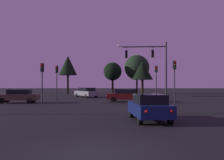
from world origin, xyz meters
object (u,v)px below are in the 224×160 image
(car_nearside_lane, at_px, (149,107))
(tree_center_horizon, at_px, (137,68))
(traffic_light_median, at_px, (156,76))
(car_far_lane, at_px, (87,92))
(tree_behind_sign, at_px, (113,72))
(traffic_light_corner_right, at_px, (42,75))
(traffic_light_corner_left, at_px, (175,73))
(car_crossing_left, at_px, (127,95))
(traffic_signal_mast_arm, at_px, (152,61))
(tree_left_far, at_px, (142,70))
(traffic_light_far_side, at_px, (57,76))
(car_crossing_right, at_px, (18,96))
(tree_right_cluster, at_px, (68,66))

(car_nearside_lane, distance_m, tree_center_horizon, 37.24)
(traffic_light_median, relative_size, car_far_lane, 0.97)
(car_far_lane, height_order, tree_behind_sign, tree_behind_sign)
(traffic_light_corner_right, height_order, tree_behind_sign, tree_behind_sign)
(traffic_light_corner_left, bearing_deg, car_crossing_left, 149.77)
(car_far_lane, bearing_deg, traffic_signal_mast_arm, -44.69)
(tree_behind_sign, bearing_deg, tree_left_far, -61.21)
(tree_behind_sign, xyz_separation_m, tree_center_horizon, (5.17, 1.31, 0.94))
(car_crossing_left, height_order, tree_behind_sign, tree_behind_sign)
(car_nearside_lane, height_order, car_far_lane, same)
(car_far_lane, relative_size, tree_behind_sign, 0.72)
(traffic_light_corner_right, xyz_separation_m, car_nearside_lane, (9.50, -11.02, -2.23))
(traffic_light_corner_right, relative_size, traffic_light_far_side, 0.97)
(car_crossing_right, bearing_deg, car_nearside_lane, -44.71)
(traffic_light_far_side, distance_m, car_crossing_left, 9.10)
(traffic_light_median, height_order, tree_center_horizon, tree_center_horizon)
(traffic_signal_mast_arm, xyz_separation_m, tree_behind_sign, (-4.82, 21.01, -0.17))
(traffic_signal_mast_arm, bearing_deg, tree_right_cluster, 123.70)
(tree_center_horizon, bearing_deg, tree_left_far, -90.60)
(tree_left_far, relative_size, tree_center_horizon, 0.73)
(traffic_light_median, relative_size, car_crossing_right, 1.00)
(traffic_light_corner_right, relative_size, tree_behind_sign, 0.65)
(traffic_light_median, distance_m, tree_center_horizon, 18.21)
(tree_behind_sign, bearing_deg, car_far_lane, -108.07)
(traffic_light_far_side, relative_size, car_far_lane, 0.92)
(traffic_light_corner_right, height_order, car_crossing_right, traffic_light_corner_right)
(traffic_light_corner_right, distance_m, tree_left_far, 19.66)
(traffic_signal_mast_arm, bearing_deg, car_crossing_right, -172.02)
(traffic_signal_mast_arm, height_order, car_crossing_left, traffic_signal_mast_arm)
(traffic_light_corner_left, distance_m, traffic_light_far_side, 14.27)
(traffic_light_far_side, distance_m, car_far_lane, 8.24)
(traffic_light_corner_right, distance_m, traffic_light_median, 15.40)
(traffic_signal_mast_arm, xyz_separation_m, tree_left_far, (0.24, 11.81, -0.45))
(tree_behind_sign, relative_size, tree_left_far, 1.09)
(traffic_light_far_side, height_order, tree_left_far, tree_left_far)
(traffic_light_median, relative_size, tree_left_far, 0.76)
(car_far_lane, distance_m, tree_behind_sign, 13.48)
(car_crossing_right, xyz_separation_m, tree_behind_sign, (10.25, 23.13, 3.86))
(car_crossing_left, distance_m, car_crossing_right, 12.08)
(traffic_light_far_side, height_order, car_crossing_right, traffic_light_far_side)
(traffic_light_median, distance_m, car_crossing_left, 6.90)
(tree_right_cluster, bearing_deg, tree_left_far, -33.24)
(traffic_light_corner_left, relative_size, car_far_lane, 0.96)
(traffic_light_corner_right, distance_m, car_far_lane, 12.82)
(traffic_signal_mast_arm, distance_m, tree_left_far, 11.82)
(tree_left_far, distance_m, tree_center_horizon, 10.59)
(traffic_light_median, height_order, car_crossing_right, traffic_light_median)
(traffic_light_far_side, height_order, car_far_lane, traffic_light_far_side)
(tree_right_cluster, bearing_deg, car_far_lane, -66.87)
(traffic_light_corner_left, distance_m, traffic_light_corner_right, 13.84)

